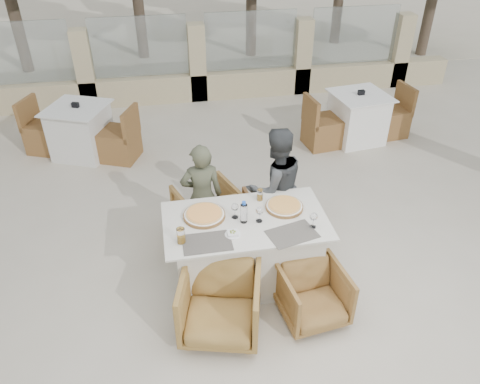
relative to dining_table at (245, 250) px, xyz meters
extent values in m
plane|color=beige|center=(0.05, 0.09, -0.39)|extent=(80.00, 80.00, 0.00)
cube|color=#56514A|center=(-0.41, -0.27, 0.39)|extent=(0.45, 0.30, 0.00)
cube|color=#5A554D|center=(0.39, -0.29, 0.39)|extent=(0.51, 0.40, 0.00)
cylinder|color=orange|center=(-0.39, 0.13, 0.41)|extent=(0.44, 0.44, 0.05)
cylinder|color=orange|center=(0.42, 0.12, 0.41)|extent=(0.42, 0.42, 0.05)
cylinder|color=#C2DFFF|center=(-0.02, -0.02, 0.50)|extent=(0.09, 0.09, 0.24)
cylinder|color=#C5891B|center=(-0.64, -0.22, 0.46)|extent=(0.08, 0.08, 0.16)
cylinder|color=#C1841B|center=(0.21, 0.31, 0.45)|extent=(0.07, 0.07, 0.12)
imported|color=olive|center=(-0.28, 0.84, -0.08)|extent=(0.85, 0.86, 0.62)
imported|color=#986537|center=(0.46, 0.67, -0.11)|extent=(0.65, 0.66, 0.56)
imported|color=olive|center=(-0.35, -0.61, -0.05)|extent=(0.87, 0.88, 0.66)
imported|color=olive|center=(0.53, -0.62, -0.11)|extent=(0.66, 0.68, 0.55)
imported|color=#494C37|center=(-0.35, 0.68, 0.25)|extent=(0.47, 0.31, 1.27)
imported|color=#3D4143|center=(0.45, 0.62, 0.32)|extent=(0.79, 0.67, 1.40)
camera|label=1|loc=(-0.71, -3.54, 3.17)|focal=35.00mm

